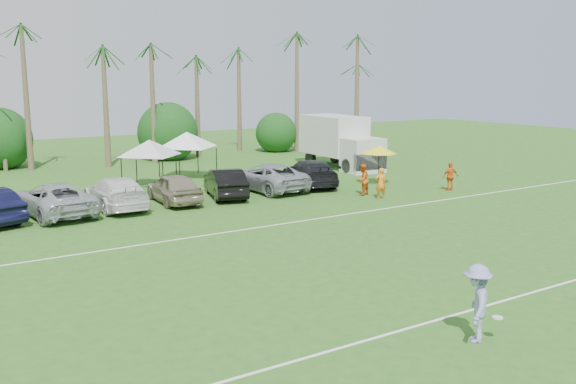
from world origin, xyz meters
TOP-DOWN VIEW (x-y plane):
  - ground at (0.00, 0.00)m, footprint 120.00×120.00m
  - field_lines at (0.00, 8.00)m, footprint 80.00×12.10m
  - palm_tree_4 at (-4.00, 38.00)m, footprint 2.40×2.40m
  - palm_tree_5 at (0.00, 38.00)m, footprint 2.40×2.40m
  - palm_tree_6 at (4.00, 38.00)m, footprint 2.40×2.40m
  - palm_tree_7 at (8.00, 38.00)m, footprint 2.40×2.40m
  - palm_tree_8 at (13.00, 38.00)m, footprint 2.40×2.40m
  - palm_tree_9 at (18.00, 38.00)m, footprint 2.40×2.40m
  - palm_tree_10 at (23.00, 38.00)m, footprint 2.40×2.40m
  - palm_tree_11 at (27.00, 38.00)m, footprint 2.40×2.40m
  - bush_tree_1 at (-6.00, 39.00)m, footprint 4.00×4.00m
  - bush_tree_2 at (6.00, 39.00)m, footprint 4.00×4.00m
  - bush_tree_3 at (16.00, 39.00)m, footprint 4.00×4.00m
  - sideline_player_a at (9.20, 16.14)m, footprint 0.70×0.56m
  - sideline_player_b at (9.01, 17.46)m, footprint 1.00×0.87m
  - sideline_player_c at (14.21, 15.82)m, footprint 1.04×0.67m
  - box_truck at (14.62, 26.72)m, footprint 3.01×7.26m
  - canopy_tent_left at (0.13, 26.48)m, footprint 4.08×4.08m
  - canopy_tent_right at (3.45, 28.48)m, footprint 4.31×4.31m
  - market_umbrella at (12.07, 19.62)m, footprint 2.16×2.16m
  - frisbee_player at (-1.34, 0.50)m, footprint 1.45×1.42m
  - parked_car_2 at (-6.62, 21.43)m, footprint 3.07×5.88m
  - parked_car_3 at (-3.62, 21.48)m, footprint 2.39×5.51m
  - parked_car_4 at (-0.62, 21.19)m, footprint 2.21×4.77m
  - parked_car_5 at (2.38, 21.16)m, footprint 2.97×5.08m
  - parked_car_6 at (5.37, 21.63)m, footprint 2.85×5.79m
  - parked_car_7 at (8.37, 21.62)m, footprint 3.63×5.85m

SIDE VIEW (x-z plane):
  - ground at x=0.00m, z-range 0.00..0.00m
  - field_lines at x=0.00m, z-range 0.00..0.01m
  - parked_car_2 at x=-6.62m, z-range 0.00..1.58m
  - parked_car_3 at x=-3.62m, z-range 0.00..1.58m
  - parked_car_4 at x=-0.62m, z-range 0.00..1.58m
  - parked_car_5 at x=2.38m, z-range 0.00..1.58m
  - parked_car_6 at x=5.37m, z-range 0.00..1.58m
  - parked_car_7 at x=8.37m, z-range 0.00..1.58m
  - sideline_player_c at x=14.21m, z-range 0.00..1.65m
  - sideline_player_a at x=9.20m, z-range 0.00..1.69m
  - sideline_player_b at x=9.01m, z-range 0.00..1.75m
  - frisbee_player at x=-1.34m, z-range 0.00..1.99m
  - bush_tree_1 at x=-6.00m, z-range -0.20..3.80m
  - bush_tree_2 at x=6.00m, z-range -0.20..3.80m
  - bush_tree_3 at x=16.00m, z-range -0.20..3.80m
  - box_truck at x=14.62m, z-range 0.13..3.81m
  - market_umbrella at x=12.07m, z-range 0.96..3.36m
  - canopy_tent_left at x=0.13m, z-range 1.18..4.49m
  - canopy_tent_right at x=3.45m, z-range 1.24..4.73m
  - palm_tree_4 at x=-4.00m, z-range 3.03..11.93m
  - palm_tree_8 at x=13.00m, z-range 3.03..11.93m
  - palm_tree_5 at x=0.00m, z-range 3.40..13.30m
  - palm_tree_9 at x=18.00m, z-range 3.40..13.30m
  - palm_tree_6 at x=4.00m, z-range 3.76..14.66m
  - palm_tree_10 at x=23.00m, z-range 3.76..14.66m
  - palm_tree_7 at x=8.00m, z-range 4.11..16.01m
  - palm_tree_11 at x=27.00m, z-range 4.11..16.01m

